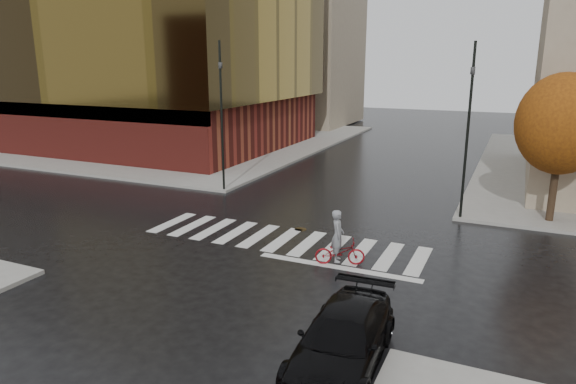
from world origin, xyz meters
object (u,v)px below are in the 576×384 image
at_px(sedan, 342,339).
at_px(fire_hydrant, 212,166).
at_px(traffic_light_nw, 221,105).
at_px(cyclist, 339,246).
at_px(traffic_light_ne, 469,119).

height_order(sedan, fire_hydrant, sedan).
bearing_deg(traffic_light_nw, cyclist, 63.17).
xyz_separation_m(cyclist, fire_hydrant, (-12.39, 11.00, -0.18)).
height_order(cyclist, fire_hydrant, cyclist).
height_order(sedan, traffic_light_nw, traffic_light_nw).
bearing_deg(fire_hydrant, sedan, -49.44).
relative_size(cyclist, traffic_light_nw, 0.25).
relative_size(sedan, traffic_light_ne, 0.61).
relative_size(traffic_light_nw, fire_hydrant, 12.23).
bearing_deg(cyclist, traffic_light_nw, 30.67).
height_order(traffic_light_ne, fire_hydrant, traffic_light_ne).
distance_m(traffic_light_nw, traffic_light_ne, 12.60).
bearing_deg(traffic_light_ne, fire_hydrant, 10.62).
xyz_separation_m(traffic_light_ne, fire_hydrant, (-15.76, 3.70, -4.12)).
xyz_separation_m(sedan, fire_hydrant, (-14.51, 16.95, -0.18)).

